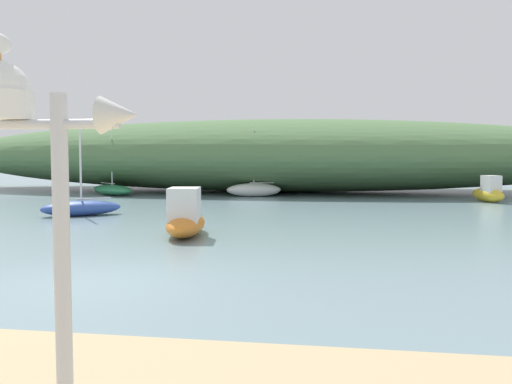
% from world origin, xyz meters
% --- Properties ---
extents(ground_plane, '(120.00, 120.00, 0.00)m').
position_xyz_m(ground_plane, '(0.00, 0.00, 0.00)').
color(ground_plane, gray).
extents(distant_hill, '(45.75, 12.62, 4.71)m').
position_xyz_m(distant_hill, '(-0.01, 27.00, 2.36)').
color(distant_hill, '#517547').
rests_on(distant_hill, ground).
extents(mast_structure, '(1.28, 0.47, 2.96)m').
position_xyz_m(mast_structure, '(2.57, -6.38, 2.61)').
color(mast_structure, silver).
rests_on(mast_structure, beach_sand).
extents(sailboat_by_sandbar, '(3.31, 1.89, 3.87)m').
position_xyz_m(sailboat_by_sandbar, '(-0.49, 21.95, 0.40)').
color(sailboat_by_sandbar, white).
rests_on(sailboat_by_sandbar, ground).
extents(motorboat_mid_channel, '(1.62, 2.69, 1.37)m').
position_xyz_m(motorboat_mid_channel, '(11.98, 20.24, 0.51)').
color(motorboat_mid_channel, gold).
rests_on(motorboat_mid_channel, ground).
extents(motorboat_far_left, '(1.59, 3.42, 1.48)m').
position_xyz_m(motorboat_far_left, '(0.04, 6.23, 0.53)').
color(motorboat_far_left, orange).
rests_on(motorboat_far_left, ground).
extents(sailboat_far_right, '(4.17, 3.96, 4.27)m').
position_xyz_m(sailboat_far_right, '(-9.09, 21.87, 0.32)').
color(sailboat_far_right, '#287A4C').
rests_on(sailboat_far_right, ground).
extents(sailboat_inner_mooring, '(3.18, 2.77, 3.82)m').
position_xyz_m(sailboat_inner_mooring, '(-5.66, 10.97, 0.32)').
color(sailboat_inner_mooring, '#2D4C9E').
rests_on(sailboat_inner_mooring, ground).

